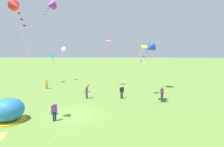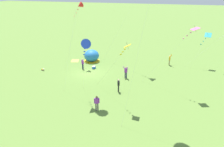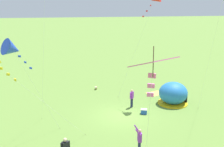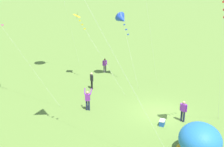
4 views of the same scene
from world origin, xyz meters
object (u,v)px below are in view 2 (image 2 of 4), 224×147
person_with_toddler (83,63)px  kite_yellow (126,48)px  kite_red (80,6)px  person_watching_sky (118,85)px  cooler_box (94,67)px  kite_teal (207,36)px  kite_pink (193,31)px  person_arms_raised (126,72)px  person_flying_kite (170,59)px  person_center_field (97,102)px  toddler_crawling (43,69)px  popup_tent (92,56)px  kite_blue (85,45)px

person_with_toddler → kite_yellow: kite_yellow is taller
person_with_toddler → kite_red: size_ratio=0.17×
person_watching_sky → cooler_box: bearing=-137.6°
kite_red → kite_teal: 20.67m
cooler_box → kite_pink: (4.37, 14.11, 7.51)m
person_arms_raised → kite_yellow: kite_yellow is taller
person_flying_kite → kite_teal: bearing=101.3°
person_with_toddler → kite_yellow: 14.06m
person_center_field → toddler_crawling: bearing=-123.9°
cooler_box → person_arms_raised: (2.14, 5.90, 0.78)m
toddler_crawling → person_center_field: bearing=56.1°
kite_teal → kite_yellow: size_ratio=0.79×
popup_tent → kite_teal: size_ratio=0.49×
toddler_crawling → kite_teal: (-9.97, 24.16, 4.90)m
kite_teal → kite_yellow: bearing=-29.2°
person_arms_raised → kite_red: bearing=-113.2°
kite_yellow → person_with_toddler: bearing=-133.6°
toddler_crawling → person_center_field: 15.25m
kite_pink → person_watching_sky: bearing=-73.4°
popup_tent → person_arms_raised: popup_tent is taller
person_with_toddler → kite_red: (-2.22, -1.06, 8.68)m
kite_yellow → kite_pink: size_ratio=0.86×
popup_tent → person_watching_sky: popup_tent is taller
kite_red → kite_teal: bearing=104.8°
kite_teal → kite_pink: size_ratio=0.68×
kite_pink → person_arms_raised: bearing=-105.2°
person_arms_raised → kite_pink: size_ratio=0.23×
person_flying_kite → kite_teal: (-1.07, 5.34, 4.09)m
toddler_crawling → person_flying_kite: (-8.90, 18.82, 0.82)m
person_center_field → person_arms_raised: size_ratio=0.91×
person_with_toddler → kite_blue: kite_blue is taller
person_center_field → person_with_toddler: bearing=-148.1°
kite_pink → kite_blue: bearing=-63.9°
person_center_field → kite_teal: (-18.47, 11.53, 4.12)m
person_with_toddler → kite_blue: (9.03, 4.90, 5.61)m
person_watching_sky → kite_teal: 17.62m
person_watching_sky → kite_blue: 6.97m
toddler_crawling → person_with_toddler: 6.34m
person_watching_sky → kite_red: 14.92m
person_arms_raised → kite_yellow: 9.44m
cooler_box → person_with_toddler: size_ratio=0.36×
cooler_box → person_with_toddler: bearing=-67.6°
person_flying_kite → person_arms_raised: size_ratio=1.00×
popup_tent → kite_blue: bearing=21.2°
kite_red → kite_blue: 13.09m
person_arms_raised → toddler_crawling: bearing=-85.1°
toddler_crawling → person_with_toddler: person_with_toddler is taller
cooler_box → person_center_field: bearing=24.1°
kite_blue → person_center_field: bearing=43.9°
popup_tent → person_flying_kite: size_ratio=1.49×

